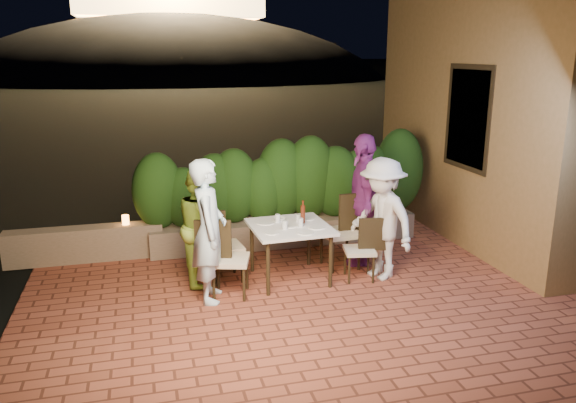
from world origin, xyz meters
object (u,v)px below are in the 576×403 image
object	(u,v)px
diner_green	(202,226)
diner_white	(382,219)
dining_table	(290,253)
chair_right_back	(340,231)
diner_purple	(363,199)
parapet_lamp	(126,220)
chair_left_front	(230,258)
beer_bottle	(303,212)
chair_right_front	(360,249)
bowl	(280,219)
chair_left_back	(224,245)
diner_blue	(209,231)

from	to	relation	value
diner_green	diner_white	world-z (taller)	diner_white
dining_table	chair_right_back	distance (m)	0.85
diner_green	diner_purple	bearing A→B (deg)	-82.33
parapet_lamp	diner_white	bearing A→B (deg)	-26.67
chair_left_front	diner_green	size ratio (longest dim) A/B	0.63
beer_bottle	chair_left_front	xyz separation A→B (m)	(-1.04, -0.37, -0.42)
beer_bottle	diner_purple	xyz separation A→B (m)	(0.97, 0.28, 0.03)
chair_right_back	chair_right_front	bearing A→B (deg)	96.78
bowl	diner_purple	distance (m)	1.25
chair_left_back	diner_blue	size ratio (longest dim) A/B	0.55
chair_left_back	parapet_lamp	distance (m)	1.77
chair_right_front	parapet_lamp	distance (m)	3.43
diner_green	chair_left_back	bearing A→B (deg)	-88.46
dining_table	chair_left_front	bearing A→B (deg)	-160.53
diner_blue	diner_white	distance (m)	2.29
bowl	chair_left_back	distance (m)	0.82
diner_green	parapet_lamp	size ratio (longest dim) A/B	10.96
chair_left_front	diner_green	distance (m)	0.65
diner_green	diner_white	distance (m)	2.36
beer_bottle	chair_right_front	bearing A→B (deg)	-22.86
diner_purple	parapet_lamp	bearing A→B (deg)	-91.07
dining_table	diner_blue	bearing A→B (deg)	-162.30
dining_table	chair_right_back	xyz separation A→B (m)	(0.80, 0.26, 0.15)
diner_blue	diner_green	bearing A→B (deg)	11.76
dining_table	diner_white	size ratio (longest dim) A/B	0.62
diner_blue	chair_left_back	bearing A→B (deg)	-15.98
dining_table	beer_bottle	size ratio (longest dim) A/B	3.26
chair_right_front	diner_blue	xyz separation A→B (m)	(-1.99, -0.13, 0.46)
chair_right_back	diner_purple	world-z (taller)	diner_purple
chair_left_front	chair_left_back	xyz separation A→B (m)	(0.00, 0.50, -0.01)
chair_left_front	diner_blue	xyz separation A→B (m)	(-0.25, -0.05, 0.39)
chair_left_back	diner_blue	bearing A→B (deg)	-122.13
chair_right_back	diner_green	size ratio (longest dim) A/B	0.69
chair_left_back	parapet_lamp	bearing A→B (deg)	128.94
bowl	diner_blue	xyz separation A→B (m)	(-1.02, -0.61, 0.11)
beer_bottle	diner_white	distance (m)	1.04
diner_blue	chair_right_back	bearing A→B (deg)	-63.17
parapet_lamp	beer_bottle	bearing A→B (deg)	-30.45
chair_left_front	diner_purple	distance (m)	2.16
dining_table	diner_white	world-z (taller)	diner_white
beer_bottle	bowl	distance (m)	0.36
bowl	chair_right_back	bearing A→B (deg)	-0.29
dining_table	chair_right_back	size ratio (longest dim) A/B	0.96
bowl	diner_green	world-z (taller)	diner_green
chair_left_front	chair_left_back	size ratio (longest dim) A/B	1.01
dining_table	bowl	world-z (taller)	bowl
beer_bottle	chair_right_front	distance (m)	0.90
chair_right_front	parapet_lamp	bearing A→B (deg)	-18.34
dining_table	diner_blue	distance (m)	1.26
chair_right_back	chair_left_front	bearing A→B (deg)	14.14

